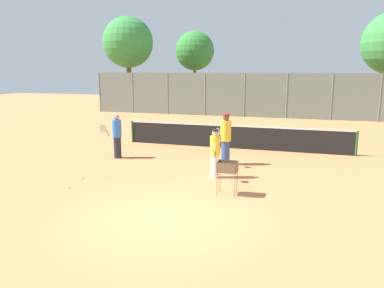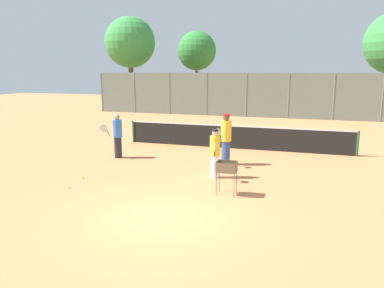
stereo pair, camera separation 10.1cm
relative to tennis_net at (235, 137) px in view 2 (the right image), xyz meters
name	(u,v)px [view 2 (the right image)]	position (x,y,z in m)	size (l,w,h in m)	color
ground_plane	(167,217)	(0.00, -8.50, -0.56)	(80.00, 80.00, 0.00)	#D37F4C
tennis_net	(235,137)	(0.00, 0.00, 0.00)	(10.37, 0.10, 1.07)	#26592D
back_fence	(267,96)	(0.00, 11.83, 1.10)	(28.11, 0.08, 3.32)	slate
tree_0	(197,51)	(-7.30, 17.72, 4.71)	(3.61, 3.61, 7.09)	brown
tree_1	(130,43)	(-12.77, 14.97, 5.39)	(4.55, 4.55, 8.26)	brown
player_white_outfit	(117,135)	(-4.21, -3.26, 0.37)	(0.75, 0.70, 1.80)	#26262D
player_red_cap	(226,139)	(0.23, -3.02, 0.44)	(0.44, 0.94, 1.93)	#334C8C
player_yellow_shirt	(215,153)	(0.28, -4.86, 0.29)	(0.35, 0.87, 1.63)	white
ball_cart	(226,170)	(1.03, -6.47, 0.19)	(0.56, 0.41, 0.99)	brown
tennis_ball_0	(69,187)	(-3.67, -7.31, -0.53)	(0.07, 0.07, 0.07)	#D1E54C
tennis_ball_1	(320,156)	(3.68, -0.63, -0.53)	(0.07, 0.07, 0.07)	#D1E54C
tennis_ball_2	(82,177)	(-3.88, -6.29, -0.53)	(0.07, 0.07, 0.07)	#D1E54C
tennis_ball_3	(166,146)	(-3.19, -0.50, -0.53)	(0.07, 0.07, 0.07)	#D1E54C
parked_car	(179,102)	(-8.40, 15.90, 0.10)	(4.20, 1.70, 1.60)	#3F4C8C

